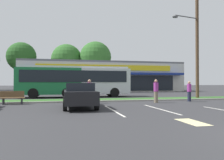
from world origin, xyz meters
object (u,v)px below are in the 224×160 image
at_px(car_0, 79,95).
at_px(pedestrian_mid, 89,91).
at_px(utility_pole, 196,39).
at_px(bus_stop_bench, 13,97).
at_px(pedestrian_near_bench, 189,91).
at_px(city_bus, 75,81).
at_px(pedestrian_by_pole, 156,91).

relative_size(car_0, pedestrian_mid, 2.45).
bearing_deg(utility_pole, bus_stop_bench, -173.62).
height_order(pedestrian_near_bench, pedestrian_mid, pedestrian_mid).
bearing_deg(pedestrian_near_bench, pedestrian_mid, 136.74).
relative_size(utility_pole, pedestrian_mid, 5.96).
bearing_deg(utility_pole, city_bus, 155.00).
bearing_deg(bus_stop_bench, city_bus, -124.16).
bearing_deg(pedestrian_near_bench, pedestrian_by_pole, 148.19).
bearing_deg(car_0, pedestrian_mid, -17.75).
bearing_deg(pedestrian_mid, pedestrian_by_pole, -130.77).
distance_m(utility_pole, pedestrian_by_pole, 7.65).
bearing_deg(bus_stop_bench, utility_pole, -173.62).
height_order(bus_stop_bench, car_0, car_0).
xyz_separation_m(utility_pole, pedestrian_by_pole, (-5.31, -2.75, -4.76)).
distance_m(pedestrian_near_bench, pedestrian_by_pole, 3.19).
xyz_separation_m(pedestrian_near_bench, pedestrian_mid, (-8.17, 0.36, 0.06)).
distance_m(car_0, pedestrian_near_bench, 9.51).
relative_size(city_bus, pedestrian_near_bench, 7.09).
relative_size(pedestrian_near_bench, pedestrian_mid, 0.93).
xyz_separation_m(utility_pole, city_bus, (-11.07, 5.16, -3.90)).
xyz_separation_m(car_0, pedestrian_by_pole, (5.98, 2.16, 0.11)).
bearing_deg(car_0, pedestrian_near_bench, -73.78).
height_order(city_bus, pedestrian_near_bench, city_bus).
distance_m(city_bus, pedestrian_by_pole, 9.82).
bearing_deg(pedestrian_by_pole, utility_pole, 138.71).
xyz_separation_m(city_bus, pedestrian_near_bench, (8.90, -7.42, -0.93)).
distance_m(bus_stop_bench, pedestrian_by_pole, 10.50).
bearing_deg(car_0, pedestrian_by_pole, -70.13).
bearing_deg(pedestrian_near_bench, city_bus, 99.47).
bearing_deg(utility_pole, pedestrian_near_bench, -133.79).
xyz_separation_m(car_0, pedestrian_mid, (0.97, 3.02, 0.11)).
distance_m(city_bus, bus_stop_bench, 8.46).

